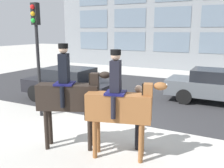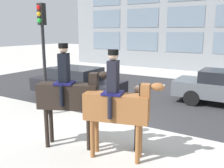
{
  "view_description": "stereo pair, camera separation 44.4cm",
  "coord_description": "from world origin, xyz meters",
  "px_view_note": "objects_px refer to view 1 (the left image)",
  "views": [
    {
      "loc": [
        3.1,
        -6.74,
        3.01
      ],
      "look_at": [
        0.19,
        -1.05,
        1.65
      ],
      "focal_mm": 40.0,
      "sensor_mm": 36.0,
      "label": 1
    },
    {
      "loc": [
        3.49,
        -6.53,
        3.01
      ],
      "look_at": [
        0.19,
        -1.05,
        1.65
      ],
      "focal_mm": 40.0,
      "sensor_mm": 36.0,
      "label": 2
    }
  ],
  "objects_px": {
    "mounted_horse_lead": "(69,95)",
    "mounted_horse_companion": "(120,104)",
    "traffic_light": "(37,42)",
    "pedestrian_bystander": "(138,112)",
    "street_car_near_lane": "(70,83)",
    "street_car_far_lane": "(222,86)"
  },
  "relations": [
    {
      "from": "traffic_light",
      "to": "street_car_near_lane",
      "type": "bearing_deg",
      "value": 97.23
    },
    {
      "from": "mounted_horse_lead",
      "to": "pedestrian_bystander",
      "type": "bearing_deg",
      "value": 2.18
    },
    {
      "from": "mounted_horse_lead",
      "to": "traffic_light",
      "type": "xyz_separation_m",
      "value": [
        -2.46,
        1.54,
        1.21
      ]
    },
    {
      "from": "mounted_horse_lead",
      "to": "mounted_horse_companion",
      "type": "relative_size",
      "value": 1.04
    },
    {
      "from": "pedestrian_bystander",
      "to": "street_car_near_lane",
      "type": "bearing_deg",
      "value": -59.75
    },
    {
      "from": "mounted_horse_lead",
      "to": "pedestrian_bystander",
      "type": "distance_m",
      "value": 1.8
    },
    {
      "from": "street_car_far_lane",
      "to": "street_car_near_lane",
      "type": "bearing_deg",
      "value": -157.11
    },
    {
      "from": "mounted_horse_companion",
      "to": "pedestrian_bystander",
      "type": "xyz_separation_m",
      "value": [
        0.2,
        0.64,
        -0.34
      ]
    },
    {
      "from": "street_car_far_lane",
      "to": "traffic_light",
      "type": "xyz_separation_m",
      "value": [
        -5.69,
        -4.65,
        1.89
      ]
    },
    {
      "from": "street_car_far_lane",
      "to": "pedestrian_bystander",
      "type": "bearing_deg",
      "value": -106.92
    },
    {
      "from": "mounted_horse_lead",
      "to": "mounted_horse_companion",
      "type": "height_order",
      "value": "mounted_horse_lead"
    },
    {
      "from": "pedestrian_bystander",
      "to": "street_car_far_lane",
      "type": "relative_size",
      "value": 0.37
    },
    {
      "from": "mounted_horse_lead",
      "to": "street_car_near_lane",
      "type": "distance_m",
      "value": 4.62
    },
    {
      "from": "mounted_horse_companion",
      "to": "pedestrian_bystander",
      "type": "relative_size",
      "value": 1.54
    },
    {
      "from": "mounted_horse_lead",
      "to": "traffic_light",
      "type": "bearing_deg",
      "value": 124.8
    },
    {
      "from": "street_car_near_lane",
      "to": "traffic_light",
      "type": "xyz_separation_m",
      "value": [
        0.27,
        -2.13,
        1.87
      ]
    },
    {
      "from": "traffic_light",
      "to": "street_car_far_lane",
      "type": "bearing_deg",
      "value": 39.24
    },
    {
      "from": "pedestrian_bystander",
      "to": "street_car_near_lane",
      "type": "relative_size",
      "value": 0.41
    },
    {
      "from": "pedestrian_bystander",
      "to": "traffic_light",
      "type": "bearing_deg",
      "value": -36.72
    },
    {
      "from": "mounted_horse_lead",
      "to": "pedestrian_bystander",
      "type": "height_order",
      "value": "mounted_horse_lead"
    },
    {
      "from": "mounted_horse_lead",
      "to": "mounted_horse_companion",
      "type": "xyz_separation_m",
      "value": [
        1.38,
        0.1,
        -0.1
      ]
    },
    {
      "from": "traffic_light",
      "to": "mounted_horse_lead",
      "type": "bearing_deg",
      "value": -32.15
    }
  ]
}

